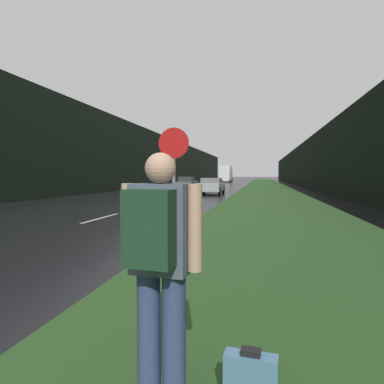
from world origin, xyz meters
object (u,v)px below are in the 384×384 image
at_px(hitchhiker_with_backpack, 159,258).
at_px(delivery_truck, 226,174).
at_px(car_oncoming, 187,183).
at_px(stop_sign, 174,179).
at_px(car_passing_near, 164,198).
at_px(suitcase, 251,381).
at_px(car_passing_far, 211,186).

distance_m(hitchhiker_with_backpack, delivery_truck, 76.78).
bearing_deg(car_oncoming, stop_sign, -78.22).
bearing_deg(car_passing_near, stop_sign, 107.53).
xyz_separation_m(stop_sign, delivery_truck, (-6.20, 72.11, 0.39)).
bearing_deg(delivery_truck, suitcase, -84.11).
bearing_deg(hitchhiker_with_backpack, stop_sign, 108.56).
distance_m(car_oncoming, delivery_truck, 42.39).
distance_m(suitcase, car_oncoming, 34.98).
bearing_deg(delivery_truck, car_passing_near, -86.67).
xyz_separation_m(stop_sign, car_passing_far, (-2.46, 22.41, -0.85)).
relative_size(hitchhiker_with_backpack, car_passing_near, 0.43).
distance_m(car_passing_far, delivery_truck, 49.86).
bearing_deg(car_oncoming, car_passing_far, -62.97).
relative_size(hitchhiker_with_backpack, car_oncoming, 0.43).
distance_m(car_passing_near, car_passing_far, 14.62).
bearing_deg(suitcase, car_passing_near, 114.38).
relative_size(suitcase, delivery_truck, 0.05).
xyz_separation_m(hitchhiker_with_backpack, car_passing_near, (-3.46, 12.12, -0.39)).
relative_size(hitchhiker_with_backpack, delivery_truck, 0.22).
bearing_deg(hitchhiker_with_backpack, car_passing_near, 111.47).
height_order(stop_sign, car_passing_near, stop_sign).
xyz_separation_m(stop_sign, car_passing_near, (-2.46, 7.79, -0.92)).
bearing_deg(car_passing_far, delivery_truck, -85.70).
distance_m(hitchhiker_with_backpack, car_passing_near, 12.61).
height_order(stop_sign, delivery_truck, delivery_truck).
bearing_deg(hitchhiker_with_backpack, car_oncoming, 107.45).
height_order(stop_sign, hitchhiker_with_backpack, stop_sign).
bearing_deg(car_passing_near, suitcase, 108.87).
relative_size(stop_sign, hitchhiker_with_backpack, 1.43).
height_order(car_passing_near, delivery_truck, delivery_truck).
bearing_deg(car_oncoming, suitcase, -76.97).
bearing_deg(car_passing_near, car_passing_far, -90.00).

